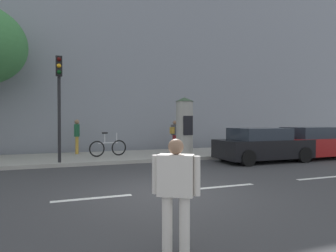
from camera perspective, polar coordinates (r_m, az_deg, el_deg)
ground_plane at (r=7.51m, az=-0.85°, el=-12.56°), size 80.00×80.00×0.00m
sidewalk_curb at (r=14.19m, az=-10.49°, el=-5.84°), size 36.00×4.00×0.15m
lane_markings at (r=7.50m, az=-0.85°, el=-12.53°), size 25.80×0.16×0.01m
building_backdrop at (r=19.38m, az=-13.19°, el=11.97°), size 36.00×5.00×10.92m
traffic_light at (r=12.16m, az=-20.19°, el=6.32°), size 0.24×0.45×4.07m
poster_column at (r=14.18m, az=3.20°, el=0.09°), size 0.88×0.88×2.73m
pedestrian_tallest at (r=4.03m, az=1.58°, el=-11.23°), size 0.56×0.52×1.52m
pedestrian_in_red_top at (r=16.41m, az=1.27°, el=-1.25°), size 0.46×0.59×1.63m
pedestrian_in_light_jacket at (r=15.19m, az=-17.09°, el=-1.39°), size 0.30×0.64×1.67m
bicycle_leaning at (r=13.82m, az=-11.43°, el=-4.09°), size 1.75×0.42×1.09m
parked_car_blue at (r=13.44m, az=17.61°, el=-3.55°), size 4.03×2.00×1.45m
parked_car_dark at (r=15.39m, az=26.11°, el=-3.01°), size 4.12×1.94×1.47m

